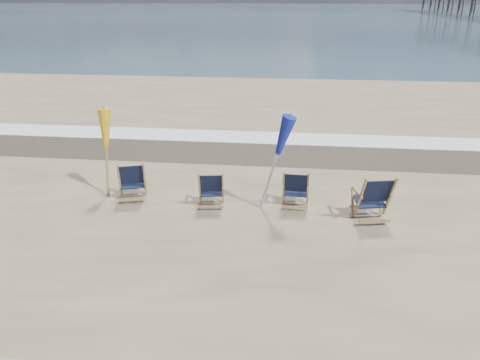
{
  "coord_description": "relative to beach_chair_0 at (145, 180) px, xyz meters",
  "views": [
    {
      "loc": [
        1.02,
        -6.54,
        4.41
      ],
      "look_at": [
        0.0,
        2.2,
        0.9
      ],
      "focal_mm": 35.0,
      "sensor_mm": 36.0,
      "label": 1
    }
  ],
  "objects": [
    {
      "name": "ocean",
      "position": [
        2.26,
        125.05,
        -0.49
      ],
      "size": [
        400.0,
        400.0,
        0.0
      ],
      "primitive_type": "plane",
      "color": "#3A5461",
      "rests_on": "ground"
    },
    {
      "name": "surf_foam",
      "position": [
        2.26,
        5.35,
        -0.49
      ],
      "size": [
        200.0,
        1.4,
        0.01
      ],
      "primitive_type": "cube",
      "color": "silver",
      "rests_on": "ground"
    },
    {
      "name": "wet_sand_strip",
      "position": [
        2.26,
        3.85,
        -0.49
      ],
      "size": [
        200.0,
        2.6,
        0.0
      ],
      "primitive_type": "cube",
      "color": "#42362A",
      "rests_on": "ground"
    },
    {
      "name": "beach_chair_0",
      "position": [
        0.0,
        0.0,
        0.0
      ],
      "size": [
        0.82,
        0.87,
        0.99
      ],
      "primitive_type": null,
      "rotation": [
        0.0,
        0.0,
        3.45
      ],
      "color": "black",
      "rests_on": "ground"
    },
    {
      "name": "beach_chair_1",
      "position": [
        1.82,
        -0.22,
        -0.04
      ],
      "size": [
        0.67,
        0.73,
        0.9
      ],
      "primitive_type": null,
      "rotation": [
        0.0,
        0.0,
        3.29
      ],
      "color": "black",
      "rests_on": "ground"
    },
    {
      "name": "beach_chair_2",
      "position": [
        3.66,
        -0.08,
        -0.03
      ],
      "size": [
        0.62,
        0.69,
        0.93
      ],
      "primitive_type": null,
      "rotation": [
        0.0,
        0.0,
        3.11
      ],
      "color": "black",
      "rests_on": "ground"
    },
    {
      "name": "beach_chair_3",
      "position": [
        5.3,
        -0.53,
        0.06
      ],
      "size": [
        0.84,
        0.91,
        1.1
      ],
      "primitive_type": null,
      "rotation": [
        0.0,
        0.0,
        3.34
      ],
      "color": "black",
      "rests_on": "ground"
    },
    {
      "name": "umbrella_yellow",
      "position": [
        -0.94,
        0.23,
        1.0
      ],
      "size": [
        0.3,
        0.3,
        2.01
      ],
      "color": "olive",
      "rests_on": "ground"
    },
    {
      "name": "umbrella_blue",
      "position": [
        2.9,
        -0.2,
        1.19
      ],
      "size": [
        0.3,
        0.3,
        2.21
      ],
      "color": "#A5A5AD",
      "rests_on": "ground"
    }
  ]
}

